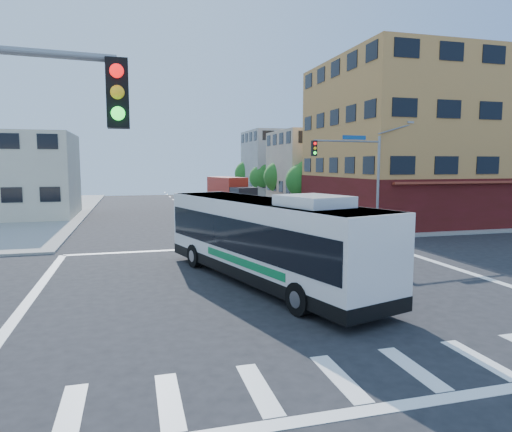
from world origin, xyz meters
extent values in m
plane|color=black|center=(0.00, 0.00, 0.00)|extent=(120.00, 120.00, 0.00)
cube|color=gray|center=(35.00, 35.00, 0.07)|extent=(50.00, 50.00, 0.15)
cube|color=#B47E40|center=(20.00, 18.50, 7.00)|extent=(18.00, 15.00, 14.00)
cube|color=#561315|center=(20.00, 18.50, 2.00)|extent=(18.09, 15.08, 4.00)
cube|color=maroon|center=(20.00, 11.40, 3.60)|extent=(16.00, 1.60, 0.51)
cube|color=#C1B193|center=(17.00, 34.00, 4.50)|extent=(12.00, 10.00, 9.00)
cube|color=#A9A9A3|center=(17.00, 48.00, 5.00)|extent=(12.00, 10.00, 10.00)
cube|color=beige|center=(-17.00, 30.00, 4.00)|extent=(12.00, 10.00, 8.00)
cylinder|color=gray|center=(10.80, 10.80, 3.50)|extent=(0.18, 0.18, 7.00)
cylinder|color=gray|center=(8.30, 10.55, 6.60)|extent=(5.01, 0.62, 0.12)
cube|color=black|center=(5.80, 10.30, 6.10)|extent=(0.32, 0.30, 1.00)
sphere|color=#FF0C0C|center=(5.80, 10.13, 6.40)|extent=(0.20, 0.20, 0.20)
sphere|color=yellow|center=(5.80, 10.13, 6.10)|extent=(0.20, 0.20, 0.20)
sphere|color=#19FF33|center=(5.80, 10.13, 5.80)|extent=(0.20, 0.20, 0.20)
cube|color=navy|center=(8.80, 10.60, 6.85)|extent=(1.80, 0.22, 0.28)
cube|color=gray|center=(13.30, 11.05, 8.00)|extent=(0.50, 0.22, 0.14)
cube|color=black|center=(-5.80, -10.30, 6.10)|extent=(0.32, 0.30, 1.00)
sphere|color=#FF0C0C|center=(-5.80, -10.47, 6.40)|extent=(0.20, 0.20, 0.20)
sphere|color=yellow|center=(-5.80, -10.47, 6.10)|extent=(0.20, 0.20, 0.20)
sphere|color=#19FF33|center=(-5.80, -10.47, 5.80)|extent=(0.20, 0.20, 0.20)
cylinder|color=#341F12|center=(11.80, 28.00, 0.96)|extent=(0.28, 0.28, 1.92)
sphere|color=#1B5F1E|center=(11.80, 28.00, 3.37)|extent=(3.60, 3.60, 3.60)
sphere|color=#1B5F1E|center=(12.20, 27.70, 4.27)|extent=(2.52, 2.52, 2.52)
cylinder|color=#341F12|center=(11.80, 36.00, 1.00)|extent=(0.28, 0.28, 1.99)
sphere|color=#1B5F1E|center=(11.80, 36.00, 3.51)|extent=(3.80, 3.80, 3.80)
sphere|color=#1B5F1E|center=(12.20, 35.70, 4.46)|extent=(2.66, 2.66, 2.66)
cylinder|color=#341F12|center=(11.80, 44.00, 0.94)|extent=(0.28, 0.28, 1.89)
sphere|color=#1B5F1E|center=(11.80, 44.00, 3.25)|extent=(3.40, 3.40, 3.40)
sphere|color=#1B5F1E|center=(12.20, 43.70, 4.10)|extent=(2.38, 2.38, 2.38)
cylinder|color=#341F12|center=(11.80, 52.00, 1.01)|extent=(0.28, 0.28, 2.03)
sphere|color=#1B5F1E|center=(11.80, 52.00, 3.63)|extent=(4.00, 4.00, 4.00)
sphere|color=#1B5F1E|center=(12.20, 51.70, 4.63)|extent=(2.80, 2.80, 2.80)
cube|color=black|center=(-0.29, 0.95, 0.61)|extent=(6.51, 13.61, 0.50)
cube|color=silver|center=(-0.29, 0.95, 1.97)|extent=(6.49, 13.58, 3.16)
cube|color=black|center=(-0.29, 0.95, 2.16)|extent=(6.43, 13.21, 1.39)
cube|color=black|center=(-2.16, 7.27, 2.05)|extent=(2.52, 0.80, 1.50)
cube|color=#E5590C|center=(-2.17, 7.30, 3.16)|extent=(2.05, 0.65, 0.31)
cube|color=silver|center=(-0.29, 0.95, 3.49)|extent=(6.36, 13.31, 0.13)
cube|color=silver|center=(0.65, -2.25, 3.75)|extent=(2.59, 2.90, 0.40)
cube|color=#0C733C|center=(-1.50, 0.01, 1.17)|extent=(1.75, 5.86, 0.31)
cube|color=#0C733C|center=(1.24, 0.82, 1.17)|extent=(1.75, 5.86, 0.31)
cylinder|color=black|center=(-2.77, 4.66, 0.58)|extent=(0.65, 1.20, 1.15)
cylinder|color=#99999E|center=(-2.92, 4.62, 0.58)|extent=(0.21, 0.57, 0.58)
cylinder|color=black|center=(-0.22, 5.41, 0.58)|extent=(0.65, 1.20, 1.15)
cylinder|color=#99999E|center=(-0.08, 5.45, 0.58)|extent=(0.21, 0.57, 0.58)
cylinder|color=black|center=(-0.36, -3.52, 0.58)|extent=(0.65, 1.20, 1.15)
cylinder|color=#99999E|center=(-0.50, -3.56, 0.58)|extent=(0.21, 0.57, 0.58)
cylinder|color=black|center=(2.19, -2.77, 0.58)|extent=(0.65, 1.20, 1.15)
cylinder|color=#99999E|center=(2.34, -2.72, 0.58)|extent=(0.21, 0.57, 0.58)
cube|color=#232227|center=(5.83, 30.01, 1.31)|extent=(2.82, 2.75, 2.62)
cube|color=black|center=(6.08, 29.09, 1.71)|extent=(2.06, 0.64, 1.01)
cube|color=#B2291D|center=(4.80, 33.69, 2.11)|extent=(3.84, 6.08, 3.02)
cube|color=black|center=(5.13, 32.53, 0.55)|extent=(4.29, 8.35, 0.30)
cylinder|color=black|center=(4.75, 29.92, 0.50)|extent=(0.54, 1.05, 1.01)
cylinder|color=black|center=(6.79, 30.48, 0.50)|extent=(0.54, 1.05, 1.01)
cylinder|color=black|center=(3.97, 32.73, 0.50)|extent=(0.54, 1.05, 1.01)
cylinder|color=black|center=(6.01, 33.30, 0.50)|extent=(0.54, 1.05, 1.01)
cylinder|color=black|center=(3.30, 35.15, 0.50)|extent=(0.54, 1.05, 1.01)
cylinder|color=black|center=(5.34, 35.72, 0.50)|extent=(0.54, 1.05, 1.01)
imported|color=gold|center=(11.48, 27.15, 0.76)|extent=(2.07, 4.57, 1.52)
camera|label=1|loc=(-5.63, -17.48, 5.07)|focal=32.00mm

